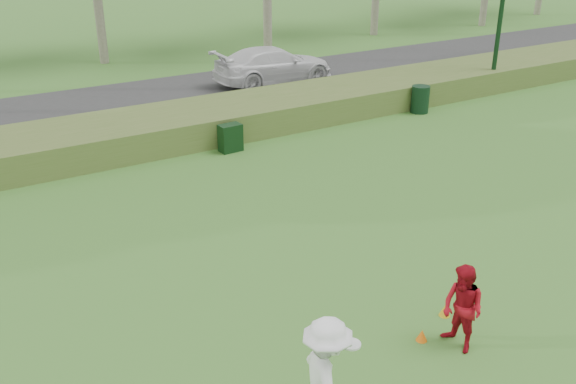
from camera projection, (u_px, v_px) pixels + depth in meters
ground at (408, 341)px, 11.06m from camera, size 120.00×120.00×0.00m
reed_strip at (157, 130)px, 20.27m from camera, size 80.00×3.00×0.90m
park_road at (111, 105)px, 24.35m from camera, size 80.00×6.00×0.06m
player_white at (327, 379)px, 8.76m from camera, size 1.02×1.35×1.88m
player_red at (463, 309)px, 10.59m from camera, size 0.59×0.76×1.56m
cone_orange at (422, 335)px, 11.03m from camera, size 0.19×0.19×0.21m
cone_yellow at (445, 310)px, 11.70m from camera, size 0.21×0.21×0.23m
utility_cabinet at (230, 138)px, 19.61m from camera, size 0.70×0.46×0.85m
trash_bin at (420, 99)px, 23.36m from camera, size 0.70×0.70×0.98m
car_right at (274, 65)px, 27.11m from camera, size 5.23×2.25×1.50m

